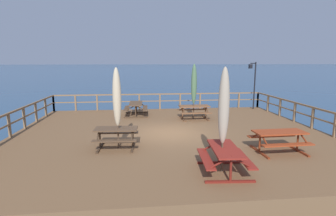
% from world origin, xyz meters
% --- Properties ---
extents(ground_plane, '(600.00, 600.00, 0.00)m').
position_xyz_m(ground_plane, '(0.00, 0.00, 0.00)').
color(ground_plane, navy).
extents(wooden_deck, '(14.30, 12.42, 0.85)m').
position_xyz_m(wooden_deck, '(0.00, 0.00, 0.42)').
color(wooden_deck, brown).
rests_on(wooden_deck, ground).
extents(railing_waterside_far, '(14.10, 0.10, 1.09)m').
position_xyz_m(railing_waterside_far, '(-0.00, 6.06, 1.58)').
color(railing_waterside_far, brown).
rests_on(railing_waterside_far, wooden_deck).
extents(railing_side_left, '(0.10, 12.22, 1.09)m').
position_xyz_m(railing_side_left, '(-7.00, 0.00, 1.58)').
color(railing_side_left, brown).
rests_on(railing_side_left, wooden_deck).
extents(railing_side_right, '(0.10, 12.22, 1.09)m').
position_xyz_m(railing_side_right, '(7.00, 0.00, 1.58)').
color(railing_side_right, brown).
rests_on(railing_side_right, wooden_deck).
extents(picnic_table_front_right, '(1.67, 1.47, 0.78)m').
position_xyz_m(picnic_table_front_right, '(-2.29, -1.88, 1.40)').
color(picnic_table_front_right, brown).
rests_on(picnic_table_front_right, wooden_deck).
extents(picnic_table_back_right, '(1.53, 1.84, 0.78)m').
position_xyz_m(picnic_table_back_right, '(1.09, -4.54, 1.40)').
color(picnic_table_back_right, maroon).
rests_on(picnic_table_back_right, wooden_deck).
extents(picnic_table_front_left, '(1.74, 1.44, 0.78)m').
position_xyz_m(picnic_table_front_left, '(1.71, 2.83, 1.40)').
color(picnic_table_front_left, brown).
rests_on(picnic_table_front_left, wooden_deck).
extents(picnic_table_mid_centre, '(1.45, 1.88, 0.78)m').
position_xyz_m(picnic_table_mid_centre, '(-1.61, 4.17, 1.40)').
color(picnic_table_mid_centre, brown).
rests_on(picnic_table_mid_centre, wooden_deck).
extents(picnic_table_back_left, '(1.89, 1.46, 0.78)m').
position_xyz_m(picnic_table_back_left, '(3.65, -2.99, 1.40)').
color(picnic_table_back_left, '#993819').
rests_on(picnic_table_back_left, wooden_deck).
extents(patio_umbrella_short_front, '(0.32, 0.32, 3.06)m').
position_xyz_m(patio_umbrella_short_front, '(-2.22, -1.92, 2.79)').
color(patio_umbrella_short_front, '#4C3828').
rests_on(patio_umbrella_short_front, wooden_deck).
extents(patio_umbrella_short_mid, '(0.32, 0.32, 3.13)m').
position_xyz_m(patio_umbrella_short_mid, '(1.03, -4.49, 2.84)').
color(patio_umbrella_short_mid, '#4C3828').
rests_on(patio_umbrella_short_mid, wooden_deck).
extents(patio_umbrella_short_back, '(0.32, 0.32, 3.12)m').
position_xyz_m(patio_umbrella_short_back, '(1.67, 2.80, 2.83)').
color(patio_umbrella_short_back, '#4C3828').
rests_on(patio_umbrella_short_back, wooden_deck).
extents(lamp_post_hooked, '(0.62, 0.42, 3.20)m').
position_xyz_m(lamp_post_hooked, '(6.28, 5.42, 2.96)').
color(lamp_post_hooked, black).
rests_on(lamp_post_hooked, wooden_deck).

